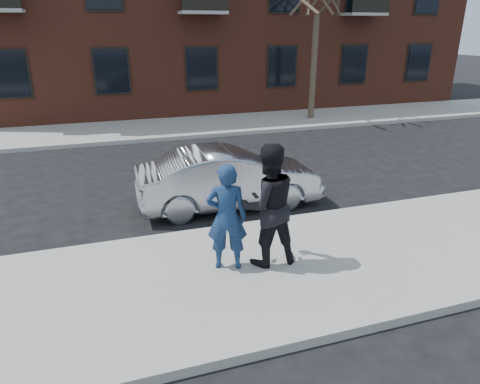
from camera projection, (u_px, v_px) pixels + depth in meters
name	position (u px, v px, depth m)	size (l,w,h in m)	color
ground	(363.00, 252.00, 7.91)	(100.00, 100.00, 0.00)	black
near_sidewalk	(371.00, 254.00, 7.66)	(50.00, 3.50, 0.15)	gray
near_curb	(323.00, 215.00, 9.26)	(50.00, 0.10, 0.15)	#999691
far_sidewalk	(211.00, 125.00, 17.86)	(50.00, 3.50, 0.15)	gray
far_curb	(222.00, 135.00, 16.26)	(50.00, 0.10, 0.15)	#999691
silver_sedan	(229.00, 178.00, 9.70)	(1.44, 4.14, 1.37)	#999BA3
man_hoodie	(227.00, 217.00, 6.82)	(0.75, 0.61, 1.79)	navy
man_peacoat	(268.00, 205.00, 6.92)	(1.01, 0.79, 2.07)	black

